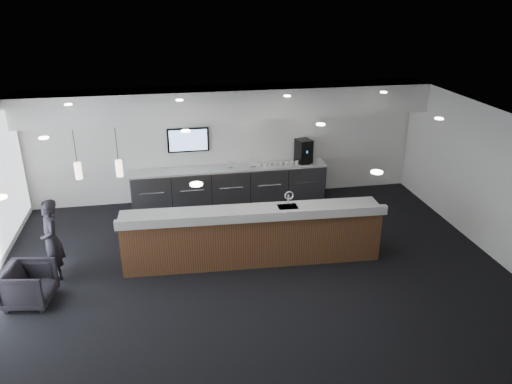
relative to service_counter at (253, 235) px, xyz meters
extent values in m
plane|color=black|center=(-0.05, -0.52, -0.57)|extent=(10.00, 10.00, 0.00)
cube|color=black|center=(-0.05, -0.52, 2.43)|extent=(10.00, 8.00, 0.02)
cube|color=white|center=(-0.05, 3.48, 0.93)|extent=(10.00, 0.02, 3.00)
cube|color=white|center=(4.95, -0.52, 0.93)|extent=(0.02, 8.00, 3.00)
cube|color=white|center=(-0.05, 3.03, 2.08)|extent=(10.00, 0.90, 0.70)
cube|color=white|center=(-0.05, 3.45, 1.03)|extent=(9.80, 0.06, 1.40)
cube|color=gray|center=(-0.05, 3.12, -0.12)|extent=(5.00, 0.60, 0.90)
cube|color=silver|center=(-0.05, 3.12, 0.35)|extent=(5.06, 0.66, 0.05)
cylinder|color=silver|center=(-2.05, 2.80, -0.08)|extent=(0.60, 0.02, 0.02)
cylinder|color=silver|center=(-1.05, 2.80, -0.08)|extent=(0.60, 0.02, 0.02)
cylinder|color=silver|center=(-0.05, 2.80, -0.08)|extent=(0.60, 0.02, 0.02)
cylinder|color=silver|center=(0.95, 2.80, -0.08)|extent=(0.60, 0.02, 0.02)
cylinder|color=silver|center=(1.95, 2.80, -0.08)|extent=(0.60, 0.02, 0.02)
cube|color=black|center=(-1.05, 3.39, 1.08)|extent=(1.05, 0.07, 0.62)
cube|color=#306FC1|center=(-1.05, 3.35, 1.08)|extent=(0.95, 0.01, 0.54)
cylinder|color=beige|center=(-2.45, 0.28, 1.68)|extent=(0.12, 0.12, 0.30)
cylinder|color=beige|center=(-3.15, 0.28, 1.68)|extent=(0.12, 0.12, 0.30)
cube|color=#522A1B|center=(0.00, 0.01, -0.05)|extent=(5.20, 0.97, 1.05)
cube|color=silver|center=(0.00, 0.01, 0.51)|extent=(5.28, 1.05, 0.06)
cube|color=silver|center=(-0.02, -0.39, 0.60)|extent=(5.25, 0.37, 0.18)
cylinder|color=silver|center=(0.75, 0.08, 0.68)|extent=(0.04, 0.04, 0.28)
torus|color=silver|center=(0.75, 0.02, 0.82)|extent=(0.19, 0.04, 0.19)
cube|color=black|center=(1.92, 3.14, 0.69)|extent=(0.44, 0.48, 0.62)
cube|color=silver|center=(1.92, 2.92, 0.39)|extent=(0.22, 0.12, 0.02)
cube|color=white|center=(-0.03, 3.05, 0.47)|extent=(0.15, 0.04, 0.20)
cube|color=white|center=(0.56, 3.03, 0.50)|extent=(0.19, 0.03, 0.25)
imported|color=black|center=(-4.16, -0.74, -0.21)|extent=(0.92, 0.90, 0.73)
imported|color=black|center=(-3.86, 0.08, 0.23)|extent=(0.56, 0.68, 1.61)
imported|color=white|center=(1.71, 3.01, 0.42)|extent=(0.10, 0.10, 0.10)
imported|color=white|center=(1.57, 3.01, 0.42)|extent=(0.14, 0.14, 0.10)
imported|color=white|center=(1.43, 3.01, 0.42)|extent=(0.13, 0.13, 0.10)
imported|color=white|center=(1.29, 3.01, 0.42)|extent=(0.13, 0.13, 0.10)
imported|color=white|center=(1.15, 3.01, 0.42)|extent=(0.14, 0.14, 0.10)
imported|color=white|center=(1.01, 3.01, 0.42)|extent=(0.11, 0.11, 0.10)
imported|color=white|center=(0.87, 3.01, 0.42)|extent=(0.15, 0.15, 0.10)
imported|color=white|center=(0.73, 3.01, 0.42)|extent=(0.12, 0.12, 0.10)
camera|label=1|loc=(-1.57, -8.86, 4.71)|focal=35.00mm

